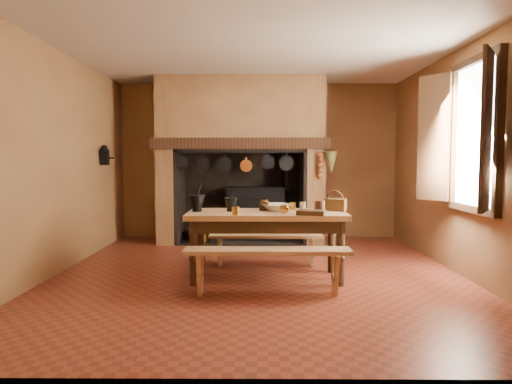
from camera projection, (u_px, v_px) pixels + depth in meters
floor at (258, 274)px, 5.70m from camera, size 5.50×5.50×0.00m
ceiling at (258, 45)px, 5.50m from camera, size 5.50×5.50×0.00m
back_wall at (259, 161)px, 8.34m from camera, size 5.00×0.02×2.80m
wall_left at (56, 161)px, 5.62m from camera, size 0.02×5.50×2.80m
wall_right at (462, 161)px, 5.58m from camera, size 0.02×5.50×2.80m
wall_front at (257, 163)px, 2.86m from camera, size 5.00×0.02×2.80m
chimney_breast at (241, 137)px, 7.88m from camera, size 2.95×0.96×2.80m
iron_range at (256, 213)px, 8.10m from camera, size 1.12×0.55×1.60m
hearth_pans at (198, 236)px, 7.91m from camera, size 0.51×0.62×0.20m
hanging_pans at (238, 164)px, 7.41m from camera, size 1.92×0.29×0.27m
onion_string at (320, 165)px, 7.38m from camera, size 0.12×0.10×0.46m
herb_bunch at (331, 162)px, 7.38m from camera, size 0.20×0.20×0.35m
window at (465, 135)px, 5.16m from camera, size 0.39×1.75×1.76m
wall_coffee_mill at (105, 154)px, 7.15m from camera, size 0.23×0.16×0.31m
work_table at (267, 222)px, 5.41m from camera, size 1.86×0.83×0.81m
bench_front at (268, 260)px, 4.77m from camera, size 1.74×0.30×0.49m
bench_back at (266, 242)px, 6.08m from camera, size 1.51×0.26×0.43m
mortar_large at (197, 202)px, 5.42m from camera, size 0.20×0.20×0.33m
mortar_small at (231, 204)px, 5.44m from camera, size 0.16×0.16×0.28m
coffee_grinder at (265, 205)px, 5.54m from camera, size 0.15×0.13×0.16m
brass_mug_a at (236, 211)px, 5.07m from camera, size 0.11×0.11×0.10m
brass_mug_b at (292, 206)px, 5.62m from camera, size 0.09×0.09×0.09m
mixing_bowl at (276, 207)px, 5.53m from camera, size 0.43×0.43×0.08m
stoneware_crock at (320, 207)px, 5.21m from camera, size 0.15×0.15×0.15m
glass_jar at (303, 207)px, 5.35m from camera, size 0.07×0.07×0.12m
wicker_basket at (335, 204)px, 5.52m from camera, size 0.31×0.26×0.25m
wooden_tray at (311, 212)px, 5.10m from camera, size 0.35×0.29×0.05m
brass_cup at (284, 209)px, 5.25m from camera, size 0.12×0.12×0.09m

